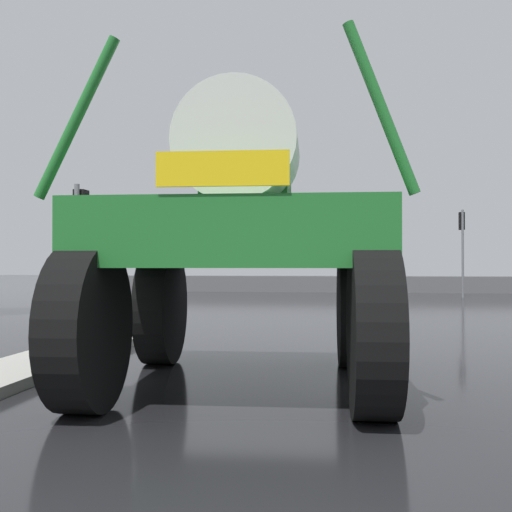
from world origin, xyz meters
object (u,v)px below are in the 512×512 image
oversize_sprayer (244,245)px  traffic_signal_far_right (462,234)px  traffic_signal_far_left (383,239)px  bare_tree_far_center (375,219)px  sedan_ahead (371,290)px  traffic_signal_near_left (80,227)px

oversize_sprayer → traffic_signal_far_right: traffic_signal_far_right is taller
traffic_signal_far_left → bare_tree_far_center: 5.74m
traffic_signal_far_left → sedan_ahead: bearing=-96.4°
sedan_ahead → oversize_sprayer: bearing=176.4°
oversize_sprayer → traffic_signal_far_right: (7.04, 22.47, 1.17)m
traffic_signal_far_right → bare_tree_far_center: 6.84m
sedan_ahead → traffic_signal_far_right: 10.42m
traffic_signal_near_left → traffic_signal_far_left: 19.53m
oversize_sprayer → bare_tree_far_center: bare_tree_far_center is taller
traffic_signal_near_left → bare_tree_far_center: bare_tree_far_center is taller
sedan_ahead → traffic_signal_near_left: size_ratio=1.29×
oversize_sprayer → sedan_ahead: 13.71m
traffic_signal_far_left → traffic_signal_far_right: size_ratio=0.92×
sedan_ahead → traffic_signal_far_right: traffic_signal_far_right is taller
traffic_signal_near_left → traffic_signal_far_right: 21.24m
sedan_ahead → traffic_signal_far_left: size_ratio=1.11×
sedan_ahead → traffic_signal_far_right: (4.71, 9.01, 2.32)m
traffic_signal_far_right → bare_tree_far_center: bare_tree_far_center is taller
traffic_signal_far_left → traffic_signal_far_right: (3.70, -0.00, 0.23)m
traffic_signal_near_left → sedan_ahead: bearing=53.8°
traffic_signal_near_left → bare_tree_far_center: (7.49, 23.56, 1.79)m
traffic_signal_near_left → traffic_signal_far_right: size_ratio=0.79×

